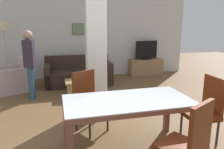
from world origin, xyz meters
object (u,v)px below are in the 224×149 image
(dining_chair_near_right, at_px, (189,141))
(sofa, at_px, (79,75))
(dining_table, at_px, (128,110))
(coffee_table, at_px, (79,88))
(bottle, at_px, (84,77))
(tv_screen, at_px, (146,50))
(tv_stand, at_px, (146,67))
(floor_lamp, at_px, (3,32))
(standing_person, at_px, (30,60))
(dining_chair_head_right, at_px, (206,107))
(dining_chair_far_left, at_px, (88,100))
(armchair, at_px, (15,79))

(dining_chair_near_right, relative_size, sofa, 0.53)
(dining_table, height_order, coffee_table, dining_table)
(bottle, height_order, tv_screen, tv_screen)
(tv_stand, bearing_deg, tv_screen, 180.00)
(sofa, relative_size, floor_lamp, 1.05)
(bottle, xyz_separation_m, tv_screen, (2.40, 1.79, 0.37))
(floor_lamp, bearing_deg, standing_person, -59.49)
(dining_chair_head_right, bearing_deg, sofa, 22.89)
(dining_chair_head_right, height_order, standing_person, standing_person)
(coffee_table, relative_size, bottle, 2.49)
(dining_chair_far_left, height_order, standing_person, standing_person)
(tv_screen, bearing_deg, sofa, 4.57)
(dining_chair_far_left, relative_size, floor_lamp, 0.56)
(tv_stand, bearing_deg, dining_chair_far_left, -125.74)
(tv_screen, bearing_deg, armchair, 1.41)
(dining_chair_far_left, distance_m, standing_person, 2.24)
(dining_chair_head_right, relative_size, tv_stand, 0.86)
(dining_table, bearing_deg, standing_person, 119.61)
(dining_table, xyz_separation_m, standing_person, (-1.53, 2.70, 0.32))
(dining_table, xyz_separation_m, coffee_table, (-0.42, 2.63, -0.42))
(tv_stand, bearing_deg, coffee_table, -145.99)
(floor_lamp, relative_size, standing_person, 1.12)
(dining_table, bearing_deg, floor_lamp, 119.90)
(dining_table, bearing_deg, tv_screen, 63.98)
(dining_chair_head_right, bearing_deg, floor_lamp, 41.68)
(dining_table, distance_m, standing_person, 3.12)
(standing_person, bearing_deg, coffee_table, 90.00)
(dining_chair_head_right, xyz_separation_m, tv_screen, (0.86, 4.35, 0.33))
(floor_lamp, bearing_deg, tv_stand, 4.40)
(bottle, relative_size, tv_screen, 0.31)
(tv_stand, distance_m, standing_person, 4.07)
(bottle, xyz_separation_m, floor_lamp, (-2.03, 1.45, 1.05))
(bottle, distance_m, tv_screen, 3.01)
(tv_stand, bearing_deg, dining_table, -116.02)
(dining_table, relative_size, tv_screen, 2.12)
(armchair, xyz_separation_m, floor_lamp, (-0.25, 0.49, 1.25))
(dining_chair_near_right, xyz_separation_m, dining_chair_far_left, (-0.87, 1.60, 0.00))
(standing_person, bearing_deg, bottle, 87.38)
(dining_chair_far_left, height_order, sofa, dining_chair_far_left)
(sofa, xyz_separation_m, standing_person, (-1.22, -1.03, 0.66))
(dining_chair_far_left, bearing_deg, standing_person, -89.10)
(dining_chair_far_left, relative_size, armchair, 0.88)
(dining_chair_near_right, xyz_separation_m, tv_screen, (1.69, 5.16, 0.33))
(dining_chair_near_right, height_order, tv_screen, tv_screen)
(dining_chair_near_right, height_order, sofa, dining_chair_near_right)
(dining_table, xyz_separation_m, dining_chair_far_left, (-0.44, 0.79, -0.08))
(dining_table, relative_size, sofa, 0.92)
(tv_screen, bearing_deg, dining_chair_head_right, 69.01)
(dining_table, relative_size, dining_chair_far_left, 1.73)
(standing_person, bearing_deg, dining_chair_head_right, 49.52)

